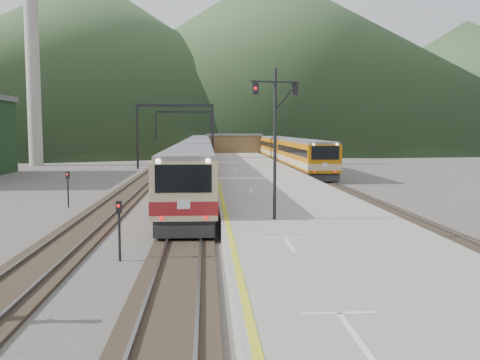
{
  "coord_description": "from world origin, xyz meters",
  "views": [
    {
      "loc": [
        0.98,
        -11.75,
        4.93
      ],
      "look_at": [
        2.91,
        18.8,
        2.0
      ],
      "focal_mm": 40.0,
      "sensor_mm": 36.0,
      "label": 1
    }
  ],
  "objects": [
    {
      "name": "smokestack",
      "position": [
        -22.0,
        62.0,
        15.0
      ],
      "size": [
        1.8,
        1.8,
        30.0
      ],
      "primitive_type": "cylinder",
      "color": "#9E998E",
      "rests_on": "ground"
    },
    {
      "name": "short_signal_b",
      "position": [
        -2.76,
        27.49,
        1.46
      ],
      "size": [
        0.22,
        0.16,
        2.27
      ],
      "color": "black",
      "rests_on": "ground"
    },
    {
      "name": "station_shed",
      "position": [
        5.6,
        78.0,
        2.57
      ],
      "size": [
        9.4,
        4.4,
        3.1
      ],
      "color": "brown",
      "rests_on": "platform"
    },
    {
      "name": "hill_a",
      "position": [
        -40.0,
        190.0,
        30.0
      ],
      "size": [
        180.0,
        180.0,
        60.0
      ],
      "primitive_type": "cone",
      "color": "#314E2B",
      "rests_on": "ground"
    },
    {
      "name": "hill_b",
      "position": [
        30.0,
        230.0,
        37.5
      ],
      "size": [
        220.0,
        220.0,
        75.0
      ],
      "primitive_type": "cone",
      "color": "#314E2B",
      "rests_on": "ground"
    },
    {
      "name": "track_main",
      "position": [
        0.0,
        40.0,
        0.07
      ],
      "size": [
        2.6,
        200.0,
        0.23
      ],
      "color": "black",
      "rests_on": "ground"
    },
    {
      "name": "signal_mast",
      "position": [
        3.94,
        11.17,
        5.0
      ],
      "size": [
        2.15,
        0.66,
        6.53
      ],
      "color": "black",
      "rests_on": "platform"
    },
    {
      "name": "hill_c",
      "position": [
        110.0,
        210.0,
        25.0
      ],
      "size": [
        160.0,
        160.0,
        50.0
      ],
      "primitive_type": "cone",
      "color": "#314E2B",
      "rests_on": "ground"
    },
    {
      "name": "platform",
      "position": [
        5.6,
        38.0,
        0.5
      ],
      "size": [
        8.0,
        100.0,
        1.0
      ],
      "primitive_type": "cube",
      "color": "gray",
      "rests_on": "ground"
    },
    {
      "name": "track_far",
      "position": [
        -5.0,
        40.0,
        0.07
      ],
      "size": [
        2.6,
        200.0,
        0.23
      ],
      "color": "black",
      "rests_on": "ground"
    },
    {
      "name": "short_signal_c",
      "position": [
        -7.72,
        22.22,
        1.46
      ],
      "size": [
        0.25,
        0.2,
        2.27
      ],
      "color": "black",
      "rests_on": "ground"
    },
    {
      "name": "second_train",
      "position": [
        11.5,
        55.6,
        2.08
      ],
      "size": [
        3.04,
        41.32,
        3.71
      ],
      "color": "#AE6105",
      "rests_on": "track_second"
    },
    {
      "name": "short_signal_a",
      "position": [
        -2.28,
        8.12,
        1.46
      ],
      "size": [
        0.26,
        0.21,
        2.27
      ],
      "color": "black",
      "rests_on": "ground"
    },
    {
      "name": "track_second",
      "position": [
        11.5,
        40.0,
        0.07
      ],
      "size": [
        2.6,
        200.0,
        0.23
      ],
      "color": "black",
      "rests_on": "ground"
    },
    {
      "name": "ground",
      "position": [
        0.0,
        0.0,
        0.0
      ],
      "size": [
        400.0,
        400.0,
        0.0
      ],
      "primitive_type": "plane",
      "color": "#47423D",
      "rests_on": "ground"
    },
    {
      "name": "main_train",
      "position": [
        0.0,
        51.11,
        2.02
      ],
      "size": [
        2.93,
        80.34,
        3.58
      ],
      "color": "tan",
      "rests_on": "track_main"
    },
    {
      "name": "gantry_near",
      "position": [
        -2.85,
        55.0,
        5.59
      ],
      "size": [
        9.55,
        0.25,
        8.0
      ],
      "color": "black",
      "rests_on": "ground"
    },
    {
      "name": "gantry_far",
      "position": [
        -2.85,
        80.0,
        5.59
      ],
      "size": [
        9.55,
        0.25,
        8.0
      ],
      "color": "black",
      "rests_on": "ground"
    }
  ]
}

